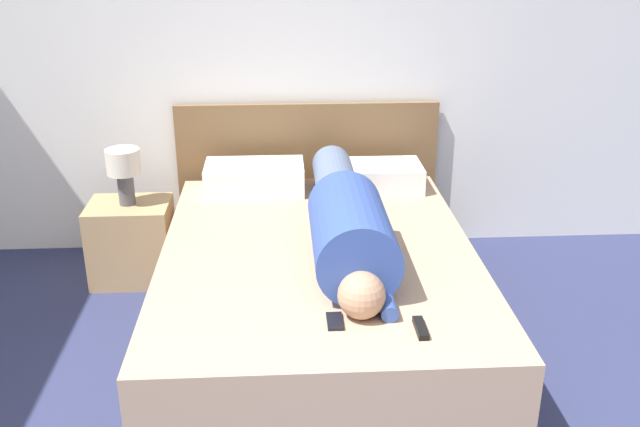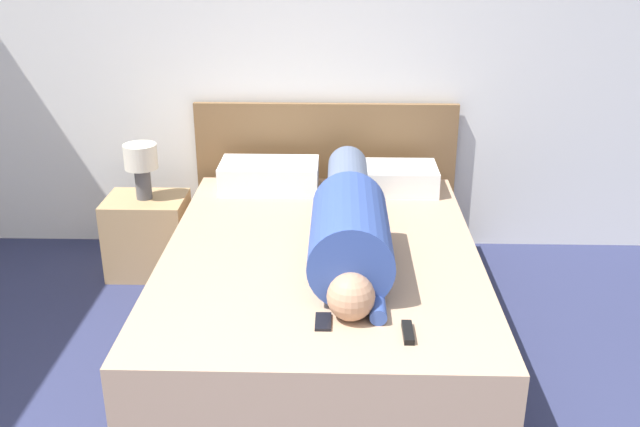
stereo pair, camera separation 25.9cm
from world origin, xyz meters
TOP-DOWN VIEW (x-y plane):
  - wall_back at (0.00, 3.25)m, footprint 6.27×0.06m
  - bed at (0.11, 2.02)m, footprint 1.52×2.07m
  - headboard at (0.11, 3.18)m, footprint 1.64×0.04m
  - nightstand at (-0.95, 2.76)m, footprint 0.47×0.37m
  - table_lamp at (-0.95, 2.76)m, footprint 0.19×0.19m
  - person_lying at (0.24, 2.00)m, footprint 0.36×1.71m
  - pillow_near_headboard at (-0.22, 2.85)m, footprint 0.58×0.33m
  - pillow_second at (0.49, 2.85)m, footprint 0.55×0.33m
  - tv_remote at (0.46, 1.24)m, footprint 0.04×0.15m
  - cell_phone at (0.13, 1.32)m, footprint 0.06×0.13m

SIDE VIEW (x-z plane):
  - nightstand at x=-0.95m, z-range 0.00..0.48m
  - bed at x=0.11m, z-range 0.00..0.51m
  - headboard at x=0.11m, z-range 0.00..0.95m
  - cell_phone at x=0.13m, z-range 0.51..0.52m
  - tv_remote at x=0.46m, z-range 0.51..0.53m
  - pillow_second at x=0.49m, z-range 0.51..0.66m
  - pillow_near_headboard at x=-0.22m, z-range 0.51..0.68m
  - person_lying at x=0.24m, z-range 0.48..0.85m
  - table_lamp at x=-0.95m, z-range 0.53..0.86m
  - wall_back at x=0.00m, z-range 0.00..2.60m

